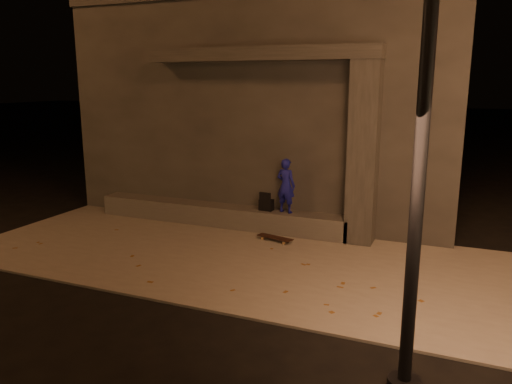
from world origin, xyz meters
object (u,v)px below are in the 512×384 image
at_px(skateboarder, 286,186).
at_px(backpack, 266,204).
at_px(column, 363,154).
at_px(skateboard, 275,238).

relative_size(skateboarder, backpack, 2.82).
xyz_separation_m(column, skateboard, (-1.60, -0.65, -1.73)).
bearing_deg(backpack, column, 4.43).
height_order(column, skateboard, column).
bearing_deg(skateboard, skateboarder, 104.06).
relative_size(column, backpack, 8.72).
bearing_deg(skateboarder, skateboard, 101.69).
height_order(backpack, skateboard, backpack).
bearing_deg(column, skateboarder, 180.00).
distance_m(skateboarder, backpack, 0.62).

